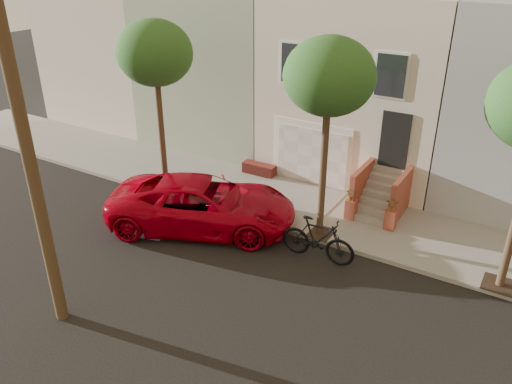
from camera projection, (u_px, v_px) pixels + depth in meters
The scene contains 7 objects.
ground at pixel (228, 289), 14.26m from camera, with size 90.00×90.00×0.00m, color black.
sidewalk at pixel (311, 209), 18.33m from camera, with size 40.00×3.70×0.15m, color gray.
house_row at pixel (376, 77), 21.23m from camera, with size 33.10×11.70×7.00m.
tree_left at pixel (155, 54), 17.47m from camera, with size 2.70×2.57×6.30m.
tree_mid at pixel (329, 78), 14.46m from camera, with size 2.70×2.57×6.30m.
pickup_truck at pixel (203, 204), 16.99m from camera, with size 2.85×6.18×1.72m, color #AD0014.
motorcycle at pixel (318, 239), 15.29m from camera, with size 0.66×2.33×1.40m, color black.
Camera 1 is at (6.67, -9.50, 8.75)m, focal length 35.73 mm.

